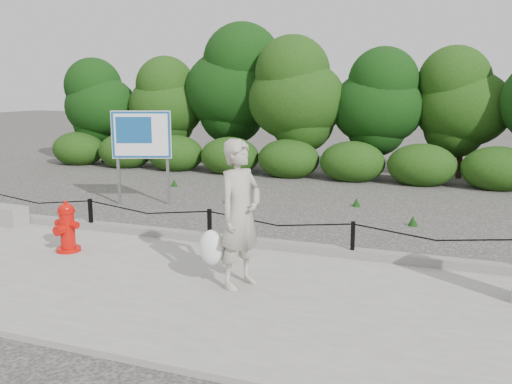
{
  "coord_description": "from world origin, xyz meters",
  "views": [
    {
      "loc": [
        3.99,
        -8.26,
        2.75
      ],
      "look_at": [
        0.79,
        0.2,
        1.0
      ],
      "focal_mm": 38.0,
      "sensor_mm": 36.0,
      "label": 1
    }
  ],
  "objects_px": {
    "fire_hydrant": "(67,228)",
    "concrete_block": "(0,214)",
    "pedestrian": "(238,216)",
    "advertising_sign": "(141,139)"
  },
  "relations": [
    {
      "from": "pedestrian",
      "to": "advertising_sign",
      "type": "xyz_separation_m",
      "value": [
        -4.26,
        4.37,
        0.51
      ]
    },
    {
      "from": "fire_hydrant",
      "to": "pedestrian",
      "type": "bearing_deg",
      "value": -3.86
    },
    {
      "from": "fire_hydrant",
      "to": "concrete_block",
      "type": "xyz_separation_m",
      "value": [
        -2.52,
        1.04,
        -0.22
      ]
    },
    {
      "from": "concrete_block",
      "to": "fire_hydrant",
      "type": "bearing_deg",
      "value": -22.47
    },
    {
      "from": "fire_hydrant",
      "to": "concrete_block",
      "type": "relative_size",
      "value": 0.74
    },
    {
      "from": "pedestrian",
      "to": "concrete_block",
      "type": "relative_size",
      "value": 1.75
    },
    {
      "from": "pedestrian",
      "to": "advertising_sign",
      "type": "relative_size",
      "value": 0.91
    },
    {
      "from": "concrete_block",
      "to": "advertising_sign",
      "type": "distance_m",
      "value": 3.49
    },
    {
      "from": "fire_hydrant",
      "to": "pedestrian",
      "type": "relative_size",
      "value": 0.42
    },
    {
      "from": "fire_hydrant",
      "to": "concrete_block",
      "type": "height_order",
      "value": "fire_hydrant"
    }
  ]
}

